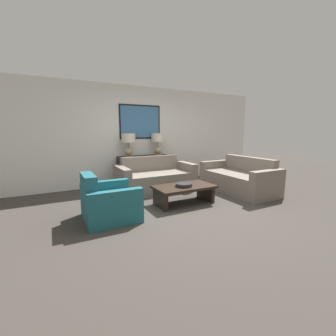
# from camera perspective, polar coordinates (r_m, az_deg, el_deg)

# --- Properties ---
(ground_plane) EXTENTS (20.00, 20.00, 0.00)m
(ground_plane) POSITION_cam_1_polar(r_m,az_deg,el_deg) (4.36, 5.34, -10.24)
(ground_plane) COLOR #3D3833
(back_wall) EXTENTS (7.87, 0.12, 2.65)m
(back_wall) POSITION_cam_1_polar(r_m,az_deg,el_deg) (6.38, -7.18, 8.19)
(back_wall) COLOR silver
(back_wall) RESTS_ON ground_plane
(console_table) EXTENTS (1.42, 0.40, 0.79)m
(console_table) POSITION_cam_1_polar(r_m,az_deg,el_deg) (6.21, -6.09, -0.51)
(console_table) COLOR black
(console_table) RESTS_ON ground_plane
(table_lamp_left) EXTENTS (0.36, 0.36, 0.60)m
(table_lamp_left) POSITION_cam_1_polar(r_m,az_deg,el_deg) (5.98, -9.99, 6.70)
(table_lamp_left) COLOR tan
(table_lamp_left) RESTS_ON console_table
(table_lamp_right) EXTENTS (0.36, 0.36, 0.60)m
(table_lamp_right) POSITION_cam_1_polar(r_m,az_deg,el_deg) (6.29, -2.62, 6.96)
(table_lamp_right) COLOR tan
(table_lamp_right) RESTS_ON console_table
(couch_by_back_wall) EXTENTS (1.87, 0.92, 0.82)m
(couch_by_back_wall) POSITION_cam_1_polar(r_m,az_deg,el_deg) (5.57, -3.24, -2.70)
(couch_by_back_wall) COLOR slate
(couch_by_back_wall) RESTS_ON ground_plane
(couch_by_side) EXTENTS (0.92, 1.87, 0.82)m
(couch_by_side) POSITION_cam_1_polar(r_m,az_deg,el_deg) (5.76, 17.52, -2.72)
(couch_by_side) COLOR slate
(couch_by_side) RESTS_ON ground_plane
(coffee_table) EXTENTS (1.21, 0.67, 0.37)m
(coffee_table) POSITION_cam_1_polar(r_m,az_deg,el_deg) (4.57, 4.10, -5.64)
(coffee_table) COLOR black
(coffee_table) RESTS_ON ground_plane
(decorative_bowl) EXTENTS (0.33, 0.33, 0.06)m
(decorative_bowl) POSITION_cam_1_polar(r_m,az_deg,el_deg) (4.48, 4.05, -4.27)
(decorative_bowl) COLOR #232328
(decorative_bowl) RESTS_ON coffee_table
(armchair_near_back_wall) EXTENTS (0.85, 0.89, 0.79)m
(armchair_near_back_wall) POSITION_cam_1_polar(r_m,az_deg,el_deg) (3.91, -14.90, -8.55)
(armchair_near_back_wall) COLOR #1E5B66
(armchair_near_back_wall) RESTS_ON ground_plane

